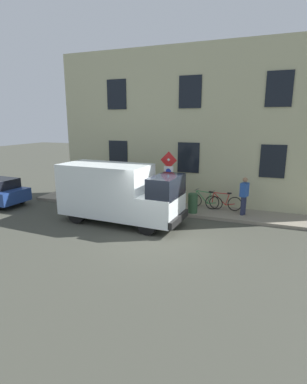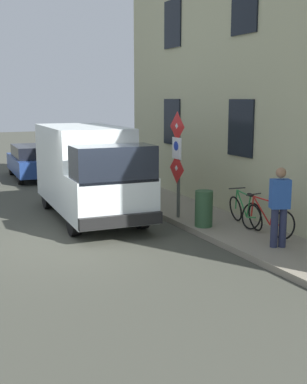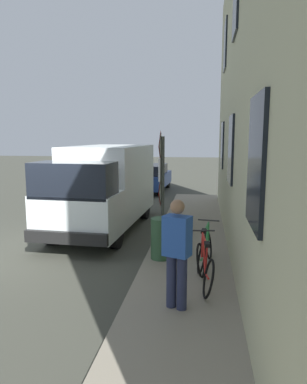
{
  "view_description": "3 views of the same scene",
  "coord_description": "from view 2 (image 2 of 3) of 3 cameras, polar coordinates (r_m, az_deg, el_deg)",
  "views": [
    {
      "loc": [
        -10.18,
        -3.77,
        4.3
      ],
      "look_at": [
        2.27,
        1.03,
        1.14
      ],
      "focal_mm": 28.17,
      "sensor_mm": 36.0,
      "label": 1
    },
    {
      "loc": [
        -3.38,
        -11.11,
        3.28
      ],
      "look_at": [
        1.98,
        0.16,
        0.95
      ],
      "focal_mm": 47.21,
      "sensor_mm": 36.0,
      "label": 2
    },
    {
      "loc": [
        3.88,
        -8.02,
        2.79
      ],
      "look_at": [
        2.46,
        1.86,
        1.21
      ],
      "focal_mm": 32.97,
      "sensor_mm": 36.0,
      "label": 3
    }
  ],
  "objects": [
    {
      "name": "parked_hatchback",
      "position": [
        21.44,
        -13.3,
        3.45
      ],
      "size": [
        1.95,
        4.09,
        1.38
      ],
      "rotation": [
        0.0,
        0.0,
        1.52
      ],
      "color": "navy",
      "rests_on": "ground_plane"
    },
    {
      "name": "delivery_van",
      "position": [
        14.06,
        -7.34,
        2.51
      ],
      "size": [
        2.27,
        5.42,
        2.5
      ],
      "rotation": [
        0.0,
        0.0,
        4.66
      ],
      "color": "white",
      "rests_on": "ground_plane"
    },
    {
      "name": "pedestrian",
      "position": [
        10.97,
        14.06,
        -1.38
      ],
      "size": [
        0.47,
        0.39,
        1.72
      ],
      "rotation": [
        0.0,
        0.0,
        4.33
      ],
      "color": "#262B47",
      "rests_on": "sidewalk_slab"
    },
    {
      "name": "bicycle_red",
      "position": [
        12.08,
        12.67,
        -2.95
      ],
      "size": [
        0.47,
        1.72,
        0.89
      ],
      "rotation": [
        0.0,
        0.0,
        1.68
      ],
      "color": "black",
      "rests_on": "sidewalk_slab"
    },
    {
      "name": "bicycle_green",
      "position": [
        12.75,
        10.3,
        -2.16
      ],
      "size": [
        0.49,
        1.71,
        0.89
      ],
      "rotation": [
        0.0,
        0.0,
        1.43
      ],
      "color": "black",
      "rests_on": "sidewalk_slab"
    },
    {
      "name": "litter_bin",
      "position": [
        12.54,
        5.7,
        -1.88
      ],
      "size": [
        0.44,
        0.44,
        0.9
      ],
      "primitive_type": "cylinder",
      "color": "#2D5133",
      "rests_on": "sidewalk_slab"
    },
    {
      "name": "sign_post_stacked",
      "position": [
        13.24,
        2.68,
        4.21
      ],
      "size": [
        0.15,
        0.56,
        2.68
      ],
      "color": "#474C47",
      "rests_on": "sidewalk_slab"
    },
    {
      "name": "building_facade",
      "position": [
        13.83,
        11.3,
        12.99
      ],
      "size": [
        0.75,
        14.29,
        7.82
      ],
      "color": "#B5B48B",
      "rests_on": "ground_plane"
    },
    {
      "name": "sidewalk_slab",
      "position": [
        13.48,
        6.35,
        -3.28
      ],
      "size": [
        1.85,
        16.29,
        0.14
      ],
      "primitive_type": "cube",
      "color": "gray",
      "rests_on": "ground_plane"
    },
    {
      "name": "ground_plane",
      "position": [
        12.06,
        -8.24,
        -5.33
      ],
      "size": [
        80.0,
        80.0,
        0.0
      ],
      "primitive_type": "plane",
      "color": "#3F4037"
    }
  ]
}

